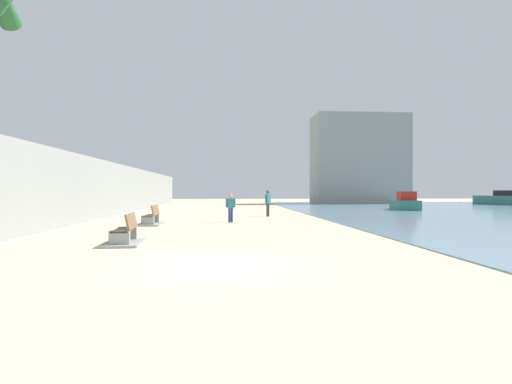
{
  "coord_description": "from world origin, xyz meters",
  "views": [
    {
      "loc": [
        0.27,
        -9.73,
        1.69
      ],
      "look_at": [
        2.03,
        15.52,
        1.61
      ],
      "focal_mm": 30.2,
      "sensor_mm": 36.0,
      "label": 1
    }
  ],
  "objects_px": {
    "bench_near": "(125,237)",
    "bench_far": "(151,220)",
    "person_walking": "(231,206)",
    "boat_mid_bay": "(501,199)",
    "boat_distant": "(405,203)",
    "person_standing": "(268,201)"
  },
  "relations": [
    {
      "from": "bench_near",
      "to": "bench_far",
      "type": "height_order",
      "value": "same"
    },
    {
      "from": "person_walking",
      "to": "boat_mid_bay",
      "type": "bearing_deg",
      "value": 38.26
    },
    {
      "from": "boat_distant",
      "to": "boat_mid_bay",
      "type": "bearing_deg",
      "value": 35.4
    },
    {
      "from": "boat_mid_bay",
      "to": "bench_far",
      "type": "bearing_deg",
      "value": -143.5
    },
    {
      "from": "person_walking",
      "to": "person_standing",
      "type": "height_order",
      "value": "person_standing"
    },
    {
      "from": "bench_far",
      "to": "bench_near",
      "type": "bearing_deg",
      "value": -86.31
    },
    {
      "from": "person_walking",
      "to": "person_standing",
      "type": "xyz_separation_m",
      "value": [
        2.48,
        5.0,
        0.13
      ]
    },
    {
      "from": "bench_near",
      "to": "boat_mid_bay",
      "type": "height_order",
      "value": "boat_mid_bay"
    },
    {
      "from": "bench_near",
      "to": "person_walking",
      "type": "height_order",
      "value": "person_walking"
    },
    {
      "from": "person_standing",
      "to": "bench_near",
      "type": "bearing_deg",
      "value": -112.79
    },
    {
      "from": "person_standing",
      "to": "boat_distant",
      "type": "distance_m",
      "value": 15.15
    },
    {
      "from": "boat_distant",
      "to": "boat_mid_bay",
      "type": "relative_size",
      "value": 0.76
    },
    {
      "from": "person_walking",
      "to": "boat_distant",
      "type": "bearing_deg",
      "value": 41.1
    },
    {
      "from": "person_standing",
      "to": "bench_far",
      "type": "bearing_deg",
      "value": -135.14
    },
    {
      "from": "bench_near",
      "to": "person_standing",
      "type": "distance_m",
      "value": 15.27
    },
    {
      "from": "person_standing",
      "to": "boat_distant",
      "type": "relative_size",
      "value": 0.38
    },
    {
      "from": "bench_far",
      "to": "person_walking",
      "type": "bearing_deg",
      "value": 19.26
    },
    {
      "from": "bench_far",
      "to": "boat_mid_bay",
      "type": "distance_m",
      "value": 44.14
    },
    {
      "from": "person_standing",
      "to": "boat_distant",
      "type": "bearing_deg",
      "value": 32.98
    },
    {
      "from": "person_standing",
      "to": "boat_distant",
      "type": "height_order",
      "value": "person_standing"
    },
    {
      "from": "bench_near",
      "to": "bench_far",
      "type": "distance_m",
      "value": 7.7
    },
    {
      "from": "person_walking",
      "to": "boat_distant",
      "type": "xyz_separation_m",
      "value": [
        15.18,
        13.24,
        -0.23
      ]
    }
  ]
}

